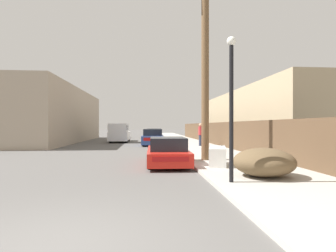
{
  "coord_description": "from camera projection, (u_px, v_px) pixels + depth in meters",
  "views": [
    {
      "loc": [
        1.28,
        -3.71,
        1.73
      ],
      "look_at": [
        2.51,
        10.62,
        1.71
      ],
      "focal_mm": 28.0,
      "sensor_mm": 36.0,
      "label": 1
    }
  ],
  "objects": [
    {
      "name": "wooden_fence",
      "position": [
        218.0,
        134.0,
        21.67
      ],
      "size": [
        0.08,
        35.83,
        1.88
      ],
      "primitive_type": "cube",
      "color": "brown",
      "rests_on": "sidewalk_curb"
    },
    {
      "name": "utility_pole",
      "position": [
        205.0,
        67.0,
        12.35
      ],
      "size": [
        1.8,
        0.36,
        8.56
      ],
      "color": "brown",
      "rests_on": "sidewalk_curb"
    },
    {
      "name": "parked_sports_car_red",
      "position": [
        167.0,
        152.0,
        11.66
      ],
      "size": [
        1.86,
        4.44,
        1.22
      ],
      "rotation": [
        0.0,
        0.0,
        -0.03
      ],
      "color": "red",
      "rests_on": "ground"
    },
    {
      "name": "discarded_fridge",
      "position": [
        218.0,
        156.0,
        10.67
      ],
      "size": [
        1.06,
        1.72,
        0.77
      ],
      "rotation": [
        0.0,
        0.0,
        -0.27
      ],
      "color": "silver",
      "rests_on": "sidewalk_curb"
    },
    {
      "name": "street_lamp",
      "position": [
        231.0,
        96.0,
        7.46
      ],
      "size": [
        0.26,
        0.26,
        4.15
      ],
      "color": "black",
      "rests_on": "sidewalk_curb"
    },
    {
      "name": "building_left_block",
      "position": [
        49.0,
        116.0,
        27.97
      ],
      "size": [
        7.0,
        20.04,
        5.58
      ],
      "primitive_type": "cube",
      "color": "tan",
      "rests_on": "ground"
    },
    {
      "name": "ground_plane",
      "position": [
        52.0,
        252.0,
        3.59
      ],
      "size": [
        220.0,
        220.0,
        0.0
      ],
      "primitive_type": "plane",
      "color": "#595654"
    },
    {
      "name": "building_right_house",
      "position": [
        267.0,
        118.0,
        23.0
      ],
      "size": [
        6.0,
        18.44,
        4.79
      ],
      "primitive_type": "cube",
      "color": "tan",
      "rests_on": "ground"
    },
    {
      "name": "car_parked_mid",
      "position": [
        153.0,
        138.0,
        23.29
      ],
      "size": [
        2.05,
        4.58,
        1.43
      ],
      "rotation": [
        0.0,
        0.0,
        -0.05
      ],
      "color": "#2D478C",
      "rests_on": "ground"
    },
    {
      "name": "sidewalk_curb",
      "position": [
        184.0,
        142.0,
        27.46
      ],
      "size": [
        4.2,
        63.0,
        0.12
      ],
      "primitive_type": "cube",
      "color": "#ADA89E",
      "rests_on": "ground"
    },
    {
      "name": "pedestrian",
      "position": [
        201.0,
        134.0,
        20.93
      ],
      "size": [
        0.34,
        0.34,
        1.8
      ],
      "color": "#282D42",
      "rests_on": "sidewalk_curb"
    },
    {
      "name": "pickup_truck",
      "position": [
        120.0,
        133.0,
        27.59
      ],
      "size": [
        1.93,
        5.61,
        1.94
      ],
      "rotation": [
        0.0,
        0.0,
        3.14
      ],
      "color": "silver",
      "rests_on": "ground"
    },
    {
      "name": "car_parked_far",
      "position": [
        154.0,
        134.0,
        32.17
      ],
      "size": [
        2.19,
        4.79,
        1.38
      ],
      "rotation": [
        0.0,
        0.0,
        -0.06
      ],
      "color": "silver",
      "rests_on": "ground"
    },
    {
      "name": "brush_pile",
      "position": [
        264.0,
        162.0,
        8.29
      ],
      "size": [
        1.94,
        1.83,
        0.9
      ],
      "color": "brown",
      "rests_on": "sidewalk_curb"
    }
  ]
}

